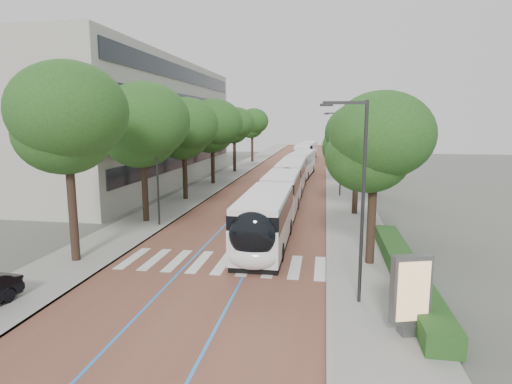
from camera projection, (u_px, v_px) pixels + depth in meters
ground at (215, 270)px, 21.32m from camera, size 160.00×160.00×0.00m
road at (287, 173)px, 60.25m from camera, size 11.00×140.00×0.02m
sidewalk_left at (235, 172)px, 61.43m from camera, size 4.00×140.00×0.12m
sidewalk_right at (341, 174)px, 59.06m from camera, size 4.00×140.00×0.12m
kerb_left at (248, 172)px, 61.13m from camera, size 0.20×140.00×0.14m
kerb_right at (327, 173)px, 59.36m from camera, size 0.20×140.00×0.14m
zebra_crossing at (223, 263)px, 22.26m from camera, size 10.55×3.60×0.01m
lane_line_left at (275, 173)px, 60.50m from camera, size 0.12×126.00×0.01m
lane_line_right at (298, 173)px, 60.00m from camera, size 0.12×126.00×0.01m
office_building at (114, 123)px, 50.48m from camera, size 18.11×40.00×14.00m
hedge at (405, 270)px, 19.80m from camera, size 1.20×14.00×0.80m
streetlight_near at (359, 187)px, 16.56m from camera, size 1.82×0.20×8.00m
streetlight_far at (339, 147)px, 40.89m from camera, size 1.82×0.20×8.00m
lamp_post_left at (157, 168)px, 29.38m from camera, size 0.14×0.14×8.00m
trees_left at (198, 128)px, 43.22m from camera, size 6.43×60.51×9.66m
trees_right at (352, 137)px, 39.48m from camera, size 5.58×46.93×8.20m
lead_bus at (273, 207)px, 28.47m from camera, size 2.60×18.41×3.20m
bus_queued_0 at (291, 176)px, 44.23m from camera, size 2.58×12.41×3.20m
bus_queued_1 at (301, 164)px, 56.54m from camera, size 3.26×12.53×3.20m
bus_queued_2 at (302, 156)px, 69.35m from camera, size 2.94×12.48×3.20m
bus_queued_3 at (308, 150)px, 81.90m from camera, size 3.07×12.50×3.20m
ad_panel at (411, 293)px, 14.43m from camera, size 1.40×0.75×2.80m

